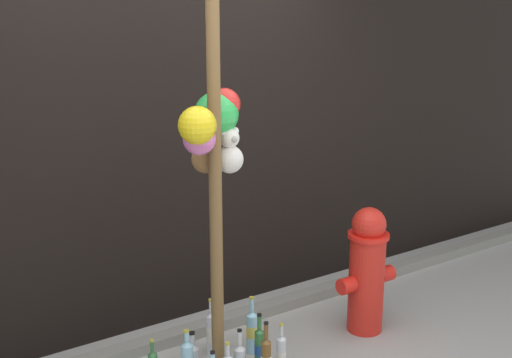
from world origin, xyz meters
name	(u,v)px	position (x,y,z in m)	size (l,w,h in m)	color
building_wall	(159,55)	(0.00, 1.42, 1.88)	(10.00, 0.20, 3.76)	black
curb_strip	(195,330)	(0.00, 1.02, 0.04)	(8.00, 0.12, 0.08)	gray
memorial_post	(213,107)	(-0.12, 0.50, 1.67)	(0.50, 0.47, 2.72)	brown
fire_hydrant	(367,269)	(1.04, 0.44, 0.45)	(0.46, 0.28, 0.89)	red
bottle_4	(259,347)	(0.14, 0.43, 0.15)	(0.06, 0.06, 0.37)	#337038
bottle_7	(252,330)	(0.21, 0.62, 0.16)	(0.07, 0.07, 0.39)	#93CCE0
bottle_9	(281,354)	(0.22, 0.31, 0.13)	(0.06, 0.06, 0.34)	silver
bottle_10	(212,332)	(-0.01, 0.75, 0.15)	(0.07, 0.07, 0.38)	silver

